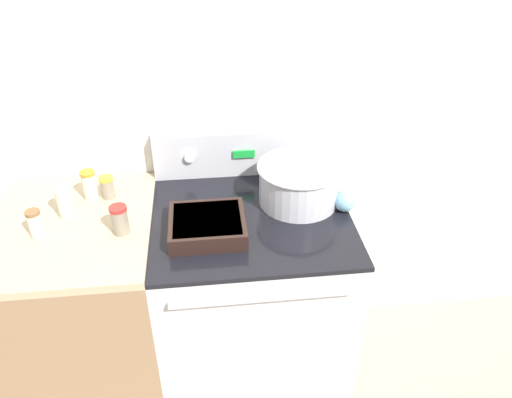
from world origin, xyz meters
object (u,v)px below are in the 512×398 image
object	(u,v)px
mixing_bowl	(299,182)
spice_jar_brown_cap	(35,224)
ladle	(344,200)
spice_jar_white_cap	(64,201)
spice_jar_red_cap	(120,220)
spice_jar_yellow_cap	(107,187)
spice_jar_orange_cap	(90,185)
casserole_dish	(207,225)

from	to	relation	value
mixing_bowl	spice_jar_brown_cap	world-z (taller)	mixing_bowl
spice_jar_brown_cap	mixing_bowl	bearing A→B (deg)	8.14
ladle	spice_jar_white_cap	distance (m)	1.03
spice_jar_red_cap	spice_jar_brown_cap	size ratio (longest dim) A/B	1.00
spice_jar_yellow_cap	spice_jar_orange_cap	bearing A→B (deg)	-177.26
spice_jar_yellow_cap	spice_jar_brown_cap	distance (m)	0.31
mixing_bowl	spice_jar_brown_cap	bearing A→B (deg)	-171.86
ladle	casserole_dish	bearing A→B (deg)	-169.46
spice_jar_red_cap	spice_jar_white_cap	size ratio (longest dim) A/B	0.84
spice_jar_white_cap	ladle	bearing A→B (deg)	-2.67
mixing_bowl	casserole_dish	bearing A→B (deg)	-155.29
ladle	spice_jar_yellow_cap	xyz separation A→B (m)	(-0.89, 0.16, 0.02)
spice_jar_yellow_cap	spice_jar_brown_cap	size ratio (longest dim) A/B	0.84
casserole_dish	spice_jar_yellow_cap	world-z (taller)	spice_jar_yellow_cap
spice_jar_red_cap	spice_jar_orange_cap	world-z (taller)	spice_jar_orange_cap
spice_jar_red_cap	spice_jar_orange_cap	size ratio (longest dim) A/B	0.89
spice_jar_white_cap	mixing_bowl	bearing A→B (deg)	1.27
casserole_dish	spice_jar_yellow_cap	distance (m)	0.45
casserole_dish	spice_jar_red_cap	distance (m)	0.30
mixing_bowl	spice_jar_yellow_cap	distance (m)	0.73
casserole_dish	spice_jar_brown_cap	distance (m)	0.58
casserole_dish	ladle	distance (m)	0.52
spice_jar_red_cap	spice_jar_yellow_cap	bearing A→B (deg)	107.56
spice_jar_red_cap	spice_jar_brown_cap	bearing A→B (deg)	178.54
spice_jar_yellow_cap	mixing_bowl	bearing A→B (deg)	-7.33
mixing_bowl	spice_jar_brown_cap	distance (m)	0.95
spice_jar_orange_cap	mixing_bowl	bearing A→B (deg)	-6.54
spice_jar_orange_cap	spice_jar_white_cap	world-z (taller)	spice_jar_white_cap
spice_jar_yellow_cap	spice_jar_white_cap	distance (m)	0.18
spice_jar_red_cap	spice_jar_yellow_cap	distance (m)	0.25
spice_jar_white_cap	spice_jar_red_cap	bearing A→B (deg)	-30.32
mixing_bowl	ladle	distance (m)	0.18
spice_jar_orange_cap	spice_jar_white_cap	bearing A→B (deg)	-122.93
spice_jar_yellow_cap	casserole_dish	bearing A→B (deg)	-34.49
mixing_bowl	spice_jar_yellow_cap	bearing A→B (deg)	172.67
ladle	spice_jar_white_cap	world-z (taller)	spice_jar_white_cap
casserole_dish	spice_jar_brown_cap	xyz separation A→B (m)	(-0.58, 0.03, 0.03)
ladle	spice_jar_brown_cap	size ratio (longest dim) A/B	3.08
spice_jar_orange_cap	spice_jar_brown_cap	size ratio (longest dim) A/B	1.12
casserole_dish	spice_jar_yellow_cap	xyz separation A→B (m)	(-0.37, 0.26, 0.02)
casserole_dish	spice_jar_orange_cap	bearing A→B (deg)	149.86
ladle	spice_jar_red_cap	distance (m)	0.82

